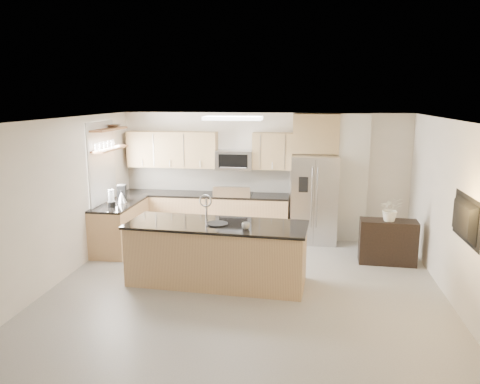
# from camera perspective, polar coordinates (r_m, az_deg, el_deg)

# --- Properties ---
(floor) EXTENTS (6.50, 6.50, 0.00)m
(floor) POSITION_cam_1_polar(r_m,az_deg,el_deg) (7.19, 0.43, -12.48)
(floor) COLOR #A19F99
(floor) RESTS_ON ground
(ceiling) EXTENTS (6.00, 6.50, 0.02)m
(ceiling) POSITION_cam_1_polar(r_m,az_deg,el_deg) (6.58, 0.46, 8.68)
(ceiling) COLOR silver
(ceiling) RESTS_ON wall_back
(wall_back) EXTENTS (6.00, 0.02, 2.60)m
(wall_back) POSITION_cam_1_polar(r_m,az_deg,el_deg) (9.93, 2.93, 2.12)
(wall_back) COLOR beige
(wall_back) RESTS_ON floor
(wall_front) EXTENTS (6.00, 0.02, 2.60)m
(wall_front) POSITION_cam_1_polar(r_m,az_deg,el_deg) (3.75, -6.34, -14.37)
(wall_front) COLOR beige
(wall_front) RESTS_ON floor
(wall_left) EXTENTS (0.02, 6.50, 2.60)m
(wall_left) POSITION_cam_1_polar(r_m,az_deg,el_deg) (7.75, -22.14, -1.45)
(wall_left) COLOR beige
(wall_left) RESTS_ON floor
(wall_right) EXTENTS (0.02, 6.50, 2.60)m
(wall_right) POSITION_cam_1_polar(r_m,az_deg,el_deg) (7.04, 25.45, -2.98)
(wall_right) COLOR beige
(wall_right) RESTS_ON floor
(back_counter) EXTENTS (3.55, 0.66, 1.44)m
(back_counter) POSITION_cam_1_polar(r_m,az_deg,el_deg) (9.98, -4.32, -2.71)
(back_counter) COLOR tan
(back_counter) RESTS_ON floor
(left_counter) EXTENTS (0.66, 1.50, 0.92)m
(left_counter) POSITION_cam_1_polar(r_m,az_deg,el_deg) (9.41, -14.42, -4.01)
(left_counter) COLOR tan
(left_counter) RESTS_ON floor
(range) EXTENTS (0.76, 0.64, 1.14)m
(range) POSITION_cam_1_polar(r_m,az_deg,el_deg) (9.86, -0.78, -2.85)
(range) COLOR black
(range) RESTS_ON floor
(upper_cabinets) EXTENTS (3.50, 0.33, 0.75)m
(upper_cabinets) POSITION_cam_1_polar(r_m,az_deg,el_deg) (9.90, -4.69, 5.14)
(upper_cabinets) COLOR tan
(upper_cabinets) RESTS_ON wall_back
(microwave) EXTENTS (0.76, 0.40, 0.40)m
(microwave) POSITION_cam_1_polar(r_m,az_deg,el_deg) (9.75, -0.68, 3.92)
(microwave) COLOR #ACACAF
(microwave) RESTS_ON upper_cabinets
(refrigerator) EXTENTS (0.92, 0.78, 1.78)m
(refrigerator) POSITION_cam_1_polar(r_m,az_deg,el_deg) (9.61, 9.01, -0.82)
(refrigerator) COLOR #ACACAF
(refrigerator) RESTS_ON floor
(partition_column) EXTENTS (0.60, 0.30, 2.60)m
(partition_column) POSITION_cam_1_polar(r_m,az_deg,el_deg) (9.79, 13.51, 1.68)
(partition_column) COLOR beige
(partition_column) RESTS_ON floor
(window) EXTENTS (0.04, 1.15, 1.65)m
(window) POSITION_cam_1_polar(r_m,az_deg,el_deg) (9.29, -16.51, 3.18)
(window) COLOR white
(window) RESTS_ON wall_left
(shelf_lower) EXTENTS (0.30, 1.20, 0.04)m
(shelf_lower) POSITION_cam_1_polar(r_m,az_deg,el_deg) (9.29, -15.65, 5.10)
(shelf_lower) COLOR brown
(shelf_lower) RESTS_ON wall_left
(shelf_upper) EXTENTS (0.30, 1.20, 0.04)m
(shelf_upper) POSITION_cam_1_polar(r_m,az_deg,el_deg) (9.26, -15.78, 7.37)
(shelf_upper) COLOR brown
(shelf_upper) RESTS_ON wall_left
(ceiling_fixture) EXTENTS (1.00, 0.50, 0.06)m
(ceiling_fixture) POSITION_cam_1_polar(r_m,az_deg,el_deg) (8.22, -0.85, 8.99)
(ceiling_fixture) COLOR white
(ceiling_fixture) RESTS_ON ceiling
(island) EXTENTS (2.89, 1.20, 1.40)m
(island) POSITION_cam_1_polar(r_m,az_deg,el_deg) (7.50, -2.81, -7.44)
(island) COLOR tan
(island) RESTS_ON floor
(credenza) EXTENTS (1.00, 0.45, 0.79)m
(credenza) POSITION_cam_1_polar(r_m,az_deg,el_deg) (8.76, 17.56, -5.81)
(credenza) COLOR black
(credenza) RESTS_ON floor
(cup) EXTENTS (0.14, 0.14, 0.10)m
(cup) POSITION_cam_1_polar(r_m,az_deg,el_deg) (7.04, 0.71, -4.14)
(cup) COLOR silver
(cup) RESTS_ON island
(platter) EXTENTS (0.41, 0.41, 0.02)m
(platter) POSITION_cam_1_polar(r_m,az_deg,el_deg) (7.31, -2.81, -3.88)
(platter) COLOR black
(platter) RESTS_ON island
(blender) EXTENTS (0.14, 0.14, 0.33)m
(blender) POSITION_cam_1_polar(r_m,az_deg,el_deg) (8.97, -15.41, -0.87)
(blender) COLOR black
(blender) RESTS_ON left_counter
(kettle) EXTENTS (0.19, 0.19, 0.24)m
(kettle) POSITION_cam_1_polar(r_m,az_deg,el_deg) (9.29, -14.23, -0.61)
(kettle) COLOR #ACACAF
(kettle) RESTS_ON left_counter
(coffee_maker) EXTENTS (0.21, 0.23, 0.31)m
(coffee_maker) POSITION_cam_1_polar(r_m,az_deg,el_deg) (9.47, -14.24, -0.13)
(coffee_maker) COLOR black
(coffee_maker) RESTS_ON left_counter
(bowl) EXTENTS (0.38, 0.38, 0.08)m
(bowl) POSITION_cam_1_polar(r_m,az_deg,el_deg) (9.53, -15.07, 7.86)
(bowl) COLOR #ACACAF
(bowl) RESTS_ON shelf_upper
(flower_vase) EXTENTS (0.60, 0.53, 0.65)m
(flower_vase) POSITION_cam_1_polar(r_m,az_deg,el_deg) (8.55, 17.95, -1.27)
(flower_vase) COLOR silver
(flower_vase) RESTS_ON credenza
(television) EXTENTS (0.14, 1.08, 0.62)m
(television) POSITION_cam_1_polar(r_m,az_deg,el_deg) (6.82, 25.26, -2.98)
(television) COLOR black
(television) RESTS_ON wall_right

